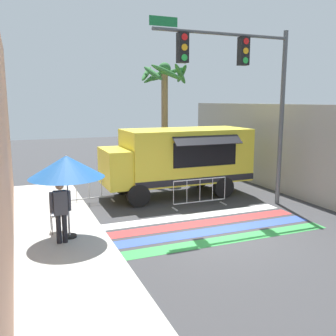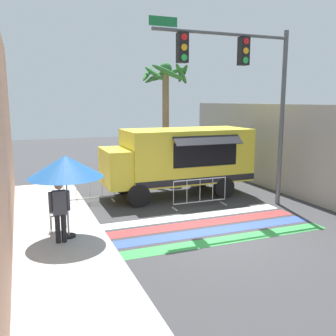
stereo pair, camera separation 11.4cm
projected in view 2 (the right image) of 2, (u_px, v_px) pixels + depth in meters
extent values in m
plane|color=#38383A|center=(220.00, 234.00, 10.75)|extent=(60.00, 60.00, 0.00)
cube|color=#B7B5AD|center=(21.00, 260.00, 8.80)|extent=(4.40, 16.00, 0.16)
cube|color=#A39E93|center=(291.00, 150.00, 14.93)|extent=(0.20, 16.00, 3.63)
cube|color=green|center=(229.00, 239.00, 10.29)|extent=(6.40, 0.56, 0.01)
cube|color=#334FB2|center=(215.00, 231.00, 10.98)|extent=(6.40, 0.56, 0.01)
cube|color=red|center=(203.00, 223.00, 11.68)|extent=(6.40, 0.56, 0.01)
cube|color=white|center=(193.00, 216.00, 12.37)|extent=(6.40, 0.56, 0.01)
cube|color=yellow|center=(186.00, 155.00, 14.96)|extent=(4.95, 2.23, 2.06)
cube|color=yellow|center=(127.00, 167.00, 14.12)|extent=(1.75, 2.05, 1.39)
cube|color=#1E232D|center=(105.00, 159.00, 13.76)|extent=(0.06, 1.78, 0.53)
cube|color=black|center=(206.00, 154.00, 14.01)|extent=(2.62, 0.03, 0.92)
cube|color=black|center=(209.00, 140.00, 13.72)|extent=(2.72, 0.43, 0.31)
cube|color=black|center=(198.00, 181.00, 14.09)|extent=(4.95, 0.01, 0.24)
cylinder|color=black|center=(139.00, 196.00, 13.40)|extent=(0.83, 0.22, 0.83)
cylinder|color=black|center=(124.00, 184.00, 15.27)|extent=(0.83, 0.22, 0.83)
cylinder|color=black|center=(224.00, 187.00, 14.66)|extent=(0.83, 0.22, 0.83)
cylinder|color=black|center=(200.00, 178.00, 16.54)|extent=(0.83, 0.22, 0.83)
cylinder|color=#515456|center=(282.00, 121.00, 13.33)|extent=(0.16, 0.16, 6.14)
cylinder|color=#515456|center=(224.00, 34.00, 11.94)|extent=(4.88, 0.11, 0.11)
cube|color=black|center=(244.00, 51.00, 12.27)|extent=(0.32, 0.28, 0.90)
cylinder|color=red|center=(246.00, 41.00, 12.09)|extent=(0.20, 0.02, 0.20)
cylinder|color=#F2A519|center=(246.00, 51.00, 12.14)|extent=(0.20, 0.02, 0.20)
cylinder|color=green|center=(246.00, 60.00, 12.20)|extent=(0.20, 0.02, 0.20)
cube|color=black|center=(182.00, 48.00, 11.48)|extent=(0.32, 0.28, 0.90)
cylinder|color=red|center=(184.00, 37.00, 11.29)|extent=(0.20, 0.02, 0.20)
cylinder|color=#F2A519|center=(184.00, 47.00, 11.35)|extent=(0.20, 0.02, 0.20)
cylinder|color=green|center=(184.00, 57.00, 11.40)|extent=(0.20, 0.02, 0.20)
cube|color=#197238|center=(163.00, 21.00, 11.13)|extent=(0.90, 0.02, 0.28)
cylinder|color=black|center=(69.00, 236.00, 10.05)|extent=(0.36, 0.36, 0.06)
cylinder|color=#B2B2B7|center=(67.00, 197.00, 9.86)|extent=(0.04, 0.04, 2.22)
cone|color=#1E59A5|center=(66.00, 166.00, 9.71)|extent=(1.96, 1.96, 0.58)
cylinder|color=#4C4C51|center=(52.00, 226.00, 10.20)|extent=(0.02, 0.02, 0.48)
cylinder|color=#4C4C51|center=(68.00, 224.00, 10.36)|extent=(0.02, 0.02, 0.48)
cylinder|color=#4C4C51|center=(50.00, 221.00, 10.60)|extent=(0.02, 0.02, 0.48)
cylinder|color=#4C4C51|center=(66.00, 219.00, 10.75)|extent=(0.02, 0.02, 0.48)
cube|color=beige|center=(58.00, 214.00, 10.43)|extent=(0.46, 0.46, 0.03)
cube|color=beige|center=(57.00, 203.00, 10.58)|extent=(0.46, 0.03, 0.46)
cylinder|color=black|center=(58.00, 229.00, 9.58)|extent=(0.13, 0.13, 0.76)
cylinder|color=black|center=(64.00, 228.00, 9.63)|extent=(0.13, 0.13, 0.76)
cube|color=#3F3F47|center=(59.00, 202.00, 9.48)|extent=(0.34, 0.20, 0.61)
cylinder|color=#3F3F47|center=(50.00, 202.00, 9.40)|extent=(0.09, 0.09, 0.52)
cylinder|color=#3F3F47|center=(68.00, 200.00, 9.56)|extent=(0.09, 0.09, 0.52)
sphere|color=#9E7051|center=(58.00, 185.00, 9.40)|extent=(0.21, 0.21, 0.21)
cylinder|color=#B7BABF|center=(200.00, 179.00, 13.32)|extent=(2.06, 0.04, 0.04)
cylinder|color=#B7BABF|center=(200.00, 202.00, 13.47)|extent=(2.06, 0.04, 0.04)
cylinder|color=#B7BABF|center=(173.00, 193.00, 13.02)|extent=(0.02, 0.02, 0.82)
cylinder|color=#B7BABF|center=(187.00, 192.00, 13.21)|extent=(0.02, 0.02, 0.82)
cylinder|color=#B7BABF|center=(200.00, 191.00, 13.39)|extent=(0.02, 0.02, 0.82)
cylinder|color=#B7BABF|center=(213.00, 189.00, 13.58)|extent=(0.02, 0.02, 0.82)
cylinder|color=#B7BABF|center=(225.00, 188.00, 13.77)|extent=(0.02, 0.02, 0.82)
cube|color=#B7BABF|center=(175.00, 209.00, 13.14)|extent=(0.06, 0.44, 0.03)
cube|color=#B7BABF|center=(223.00, 203.00, 13.85)|extent=(0.06, 0.44, 0.03)
cylinder|color=#B7BABF|center=(89.00, 176.00, 13.82)|extent=(1.87, 0.04, 0.04)
cylinder|color=#B7BABF|center=(90.00, 198.00, 13.97)|extent=(1.87, 0.04, 0.04)
cylinder|color=#B7BABF|center=(63.00, 189.00, 13.55)|extent=(0.02, 0.02, 0.82)
cylinder|color=#B7BABF|center=(77.00, 188.00, 13.72)|extent=(0.02, 0.02, 0.82)
cylinder|color=#B7BABF|center=(89.00, 187.00, 13.89)|extent=(0.02, 0.02, 0.82)
cylinder|color=#B7BABF|center=(102.00, 186.00, 14.06)|extent=(0.02, 0.02, 0.82)
cylinder|color=#B7BABF|center=(114.00, 185.00, 14.23)|extent=(0.02, 0.02, 0.82)
cube|color=#B7BABF|center=(66.00, 205.00, 13.68)|extent=(0.06, 0.44, 0.03)
cube|color=#B7BABF|center=(113.00, 200.00, 14.32)|extent=(0.06, 0.44, 0.03)
cylinder|color=#7A664C|center=(166.00, 126.00, 18.31)|extent=(0.32, 0.32, 5.12)
sphere|color=#2D6B33|center=(166.00, 69.00, 17.82)|extent=(0.60, 0.60, 0.60)
ellipsoid|color=#2D6B33|center=(183.00, 74.00, 18.04)|extent=(0.51, 1.66, 0.91)
ellipsoid|color=#2D6B33|center=(168.00, 74.00, 18.74)|extent=(1.68, 1.04, 0.84)
ellipsoid|color=#2D6B33|center=(158.00, 75.00, 18.60)|extent=(1.58, 0.36, 0.98)
ellipsoid|color=#2D6B33|center=(148.00, 74.00, 18.03)|extent=(1.13, 1.58, 0.93)
ellipsoid|color=#2D6B33|center=(154.00, 73.00, 17.40)|extent=(0.70, 1.40, 0.86)
ellipsoid|color=#2D6B33|center=(168.00, 72.00, 17.10)|extent=(1.55, 0.61, 0.86)
ellipsoid|color=#2D6B33|center=(181.00, 74.00, 17.58)|extent=(1.20, 1.25, 1.01)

